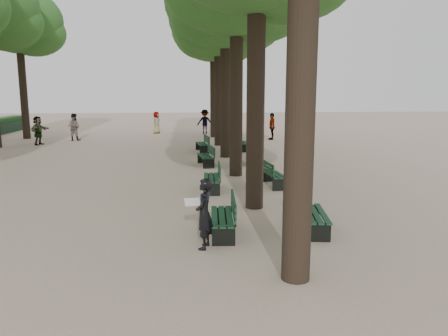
{
  "coord_description": "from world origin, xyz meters",
  "views": [
    {
      "loc": [
        -0.43,
        -9.41,
        3.41
      ],
      "look_at": [
        0.6,
        3.0,
        1.2
      ],
      "focal_mm": 35.0,
      "sensor_mm": 36.0,
      "label": 1
    }
  ],
  "objects": [
    {
      "name": "bench_left_0",
      "position": [
        0.37,
        0.62,
        0.27
      ],
      "size": [
        0.66,
        1.83,
        0.92
      ],
      "color": "black",
      "rests_on": "ground"
    },
    {
      "name": "tree_central_5",
      "position": [
        1.5,
        23.0,
        7.65
      ],
      "size": [
        6.0,
        6.0,
        9.95
      ],
      "color": "#33261C",
      "rests_on": "ground"
    },
    {
      "name": "bench_left_3",
      "position": [
        0.37,
        15.13,
        0.27
      ],
      "size": [
        0.79,
        1.86,
        0.92
      ],
      "color": "black",
      "rests_on": "ground"
    },
    {
      "name": "pedestrian_b",
      "position": [
        0.94,
        25.66,
        0.96
      ],
      "size": [
        1.25,
        0.4,
        1.93
      ],
      "primitive_type": "imported",
      "rotation": [
        0.0,
        0.0,
        3.13
      ],
      "color": "#262628",
      "rests_on": "ground"
    },
    {
      "name": "bench_right_1",
      "position": [
        2.63,
        5.86,
        0.27
      ],
      "size": [
        0.74,
        1.85,
        0.92
      ],
      "color": "black",
      "rests_on": "ground"
    },
    {
      "name": "man_with_map",
      "position": [
        -0.1,
        -0.27,
        0.78
      ],
      "size": [
        0.67,
        0.68,
        1.56
      ],
      "color": "black",
      "rests_on": "ground"
    },
    {
      "name": "ground",
      "position": [
        0.0,
        0.0,
        0.0
      ],
      "size": [
        120.0,
        120.0,
        0.0
      ],
      "primitive_type": "plane",
      "color": "tan",
      "rests_on": "ground"
    },
    {
      "name": "bench_right_0",
      "position": [
        2.63,
        0.69,
        0.27
      ],
      "size": [
        0.8,
        1.86,
        0.92
      ],
      "color": "black",
      "rests_on": "ground"
    },
    {
      "name": "bench_left_2",
      "position": [
        0.37,
        10.42,
        0.27
      ],
      "size": [
        0.79,
        1.86,
        0.92
      ],
      "color": "black",
      "rests_on": "ground"
    },
    {
      "name": "bench_left_1",
      "position": [
        0.37,
        5.31,
        0.27
      ],
      "size": [
        0.64,
        1.82,
        0.92
      ],
      "color": "black",
      "rests_on": "ground"
    },
    {
      "name": "pedestrian_d",
      "position": [
        -2.95,
        26.08,
        0.88
      ],
      "size": [
        0.59,
        0.93,
        1.76
      ],
      "primitive_type": "imported",
      "rotation": [
        0.0,
        0.0,
        1.27
      ],
      "color": "#262628",
      "rests_on": "ground"
    },
    {
      "name": "pedestrian_e",
      "position": [
        -9.91,
        19.16,
        0.92
      ],
      "size": [
        0.83,
        1.73,
        1.83
      ],
      "primitive_type": "imported",
      "rotation": [
        0.0,
        0.0,
        1.29
      ],
      "color": "#262628",
      "rests_on": "ground"
    },
    {
      "name": "bench_right_2",
      "position": [
        2.63,
        10.59,
        0.27
      ],
      "size": [
        0.61,
        1.81,
        0.92
      ],
      "color": "black",
      "rests_on": "ground"
    },
    {
      "name": "tree_far_5",
      "position": [
        -12.0,
        23.0,
        8.14
      ],
      "size": [
        6.0,
        6.0,
        10.45
      ],
      "color": "#33261C",
      "rests_on": "ground"
    },
    {
      "name": "pedestrian_c",
      "position": [
        5.46,
        20.86,
        0.94
      ],
      "size": [
        0.53,
        1.14,
        1.88
      ],
      "primitive_type": "imported",
      "rotation": [
        0.0,
        0.0,
        4.57
      ],
      "color": "#262628",
      "rests_on": "ground"
    },
    {
      "name": "tree_central_4",
      "position": [
        1.5,
        18.0,
        7.65
      ],
      "size": [
        6.0,
        6.0,
        9.95
      ],
      "color": "#33261C",
      "rests_on": "ground"
    },
    {
      "name": "tree_central_3",
      "position": [
        1.5,
        13.0,
        7.65
      ],
      "size": [
        6.0,
        6.0,
        9.95
      ],
      "color": "#33261C",
      "rests_on": "ground"
    },
    {
      "name": "pedestrian_a",
      "position": [
        -8.26,
        21.44,
        0.94
      ],
      "size": [
        0.97,
        0.55,
        1.87
      ],
      "primitive_type": "imported",
      "rotation": [
        0.0,
        0.0,
        2.94
      ],
      "color": "#262628",
      "rests_on": "ground"
    },
    {
      "name": "bench_right_3",
      "position": [
        2.63,
        15.4,
        0.27
      ],
      "size": [
        0.76,
        1.85,
        0.92
      ],
      "color": "black",
      "rests_on": "ground"
    }
  ]
}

